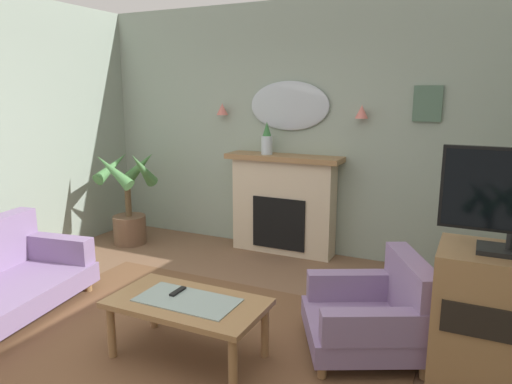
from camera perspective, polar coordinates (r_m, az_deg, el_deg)
floor at (r=3.64m, az=-10.30°, el=-20.02°), size 6.24×6.34×0.10m
wall_back at (r=5.53m, az=5.89°, el=7.48°), size 6.24×0.10×2.87m
patterned_rug at (r=3.75m, az=-8.46°, el=-17.91°), size 3.20×2.40×0.01m
fireplace at (r=5.52m, az=3.30°, el=-1.59°), size 1.36×0.36×1.16m
mantel_vase_centre at (r=5.45m, az=1.32°, el=6.28°), size 0.13×0.13×0.37m
wall_mirror at (r=5.50m, az=4.01°, el=10.35°), size 0.96×0.06×0.56m
wall_sconce_left at (r=5.82m, az=-4.09°, el=9.95°), size 0.14×0.14×0.14m
wall_sconce_right at (r=5.20m, az=12.66°, el=9.44°), size 0.14×0.14×0.14m
framed_picture at (r=5.15m, az=20.02°, el=9.99°), size 0.28×0.03×0.36m
coffee_table at (r=3.44m, az=-8.28°, el=-13.68°), size 1.10×0.60×0.45m
tv_remote at (r=3.54m, az=-9.43°, el=-11.80°), size 0.04×0.16×0.02m
armchair_near_fireplace at (r=3.63m, az=14.27°, el=-13.91°), size 1.09×1.08×0.71m
tv_cabinet at (r=3.48m, az=27.40°, el=-13.53°), size 0.80×0.57×0.90m
potted_plant_corner_palm at (r=6.04m, az=-15.13°, el=-1.02°), size 0.65×0.65×1.21m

